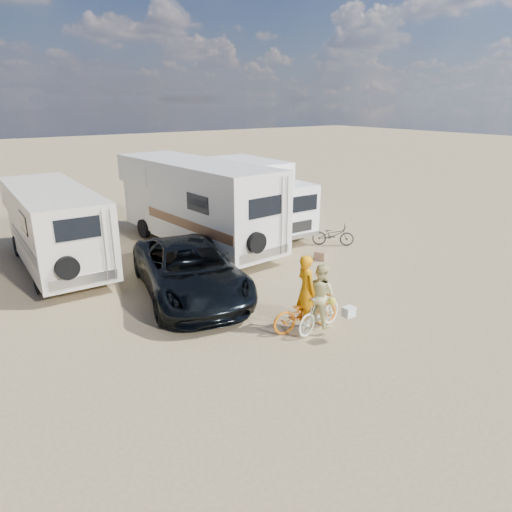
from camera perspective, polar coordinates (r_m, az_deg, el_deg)
ground at (r=13.58m, az=5.14°, el=-5.79°), size 140.00×140.00×0.00m
rv_main at (r=18.48m, az=-7.26°, el=6.25°), size 3.19×8.35×3.36m
rv_left at (r=17.44m, az=-23.44°, el=3.09°), size 2.41×7.15×2.77m
box_truck at (r=20.33m, az=0.15°, el=7.14°), size 2.36×5.85×3.09m
dark_suv at (r=13.93m, az=-8.14°, el=-1.70°), size 3.91×6.22×1.60m
bike_man at (r=11.95m, az=6.07°, el=-6.80°), size 1.94×0.92×0.98m
bike_woman at (r=11.94m, az=7.80°, el=-6.89°), size 1.69×0.75×0.98m
rider_man at (r=11.77m, az=6.14°, el=-4.94°), size 0.53×0.72×1.82m
rider_woman at (r=11.81m, az=7.87°, el=-5.51°), size 0.74×0.88×1.61m
bike_parked at (r=18.95m, az=9.42°, el=2.57°), size 1.63×1.54×0.87m
cooler at (r=16.50m, az=-7.47°, el=-0.55°), size 0.65×0.55×0.44m
crate at (r=17.25m, az=7.98°, el=0.09°), size 0.54×0.54×0.33m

